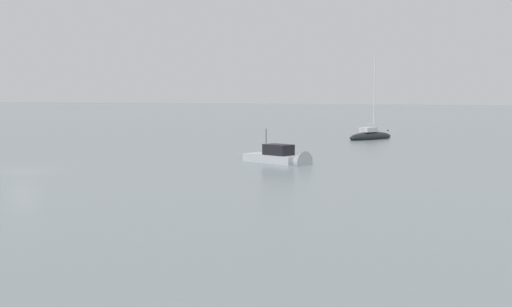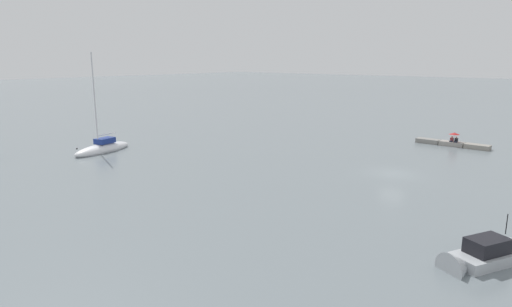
% 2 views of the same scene
% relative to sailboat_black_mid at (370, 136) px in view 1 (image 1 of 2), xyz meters
% --- Properties ---
extents(ground_plane, '(500.00, 500.00, 0.00)m').
position_rel_sailboat_black_mid_xyz_m(ground_plane, '(43.13, -17.31, -0.36)').
color(ground_plane, slate).
extents(sailboat_black_mid, '(7.46, 5.30, 10.25)m').
position_rel_sailboat_black_mid_xyz_m(sailboat_black_mid, '(0.00, 0.00, 0.00)').
color(sailboat_black_mid, black).
rests_on(sailboat_black_mid, ground_plane).
extents(motorboat_grey_mid, '(4.35, 6.36, 3.45)m').
position_rel_sailboat_black_mid_xyz_m(motorboat_grey_mid, '(31.02, -1.29, 0.00)').
color(motorboat_grey_mid, '#ADB2B7').
rests_on(motorboat_grey_mid, ground_plane).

